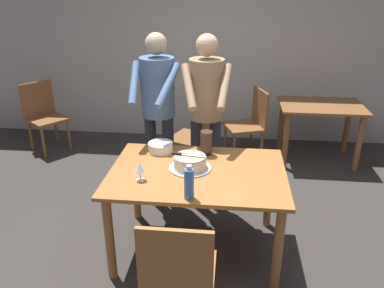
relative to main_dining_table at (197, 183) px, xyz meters
name	(u,v)px	position (x,y,z in m)	size (l,w,h in m)	color
ground_plane	(197,248)	(0.00, 0.00, -0.64)	(14.00, 14.00, 0.00)	#383330
back_wall	(216,43)	(0.00, 2.64, 0.71)	(10.00, 0.12, 2.70)	#BCB7AD
main_dining_table	(197,183)	(0.00, 0.00, 0.00)	(1.39, 0.98, 0.75)	#9E6633
cake_on_platter	(190,163)	(-0.06, 0.04, 0.16)	(0.34, 0.34, 0.11)	silver
cake_knife	(181,154)	(-0.14, 0.05, 0.23)	(0.27, 0.06, 0.02)	silver
plate_stack	(161,147)	(-0.36, 0.34, 0.15)	(0.22, 0.22, 0.08)	white
wine_glass_near	(140,168)	(-0.41, -0.20, 0.21)	(0.08, 0.08, 0.14)	silver
water_bottle	(189,183)	(-0.02, -0.41, 0.23)	(0.07, 0.07, 0.25)	#387AC6
hurricane_lamp	(206,143)	(0.04, 0.33, 0.22)	(0.11, 0.11, 0.21)	black
person_cutting_cake	(206,105)	(0.01, 0.70, 0.44)	(0.47, 0.56, 1.72)	#2D2D38
person_standing_beside	(158,103)	(-0.45, 0.73, 0.44)	(0.46, 0.57, 1.72)	#2D2D38
chair_near_side	(179,273)	(-0.03, -0.87, -0.15)	(0.44, 0.44, 0.90)	#9E6633
background_table	(320,117)	(1.34, 1.94, -0.06)	(1.00, 0.70, 0.74)	brown
background_chair_0	(250,122)	(0.48, 1.92, -0.15)	(0.56, 0.56, 0.90)	brown
background_chair_1	(197,135)	(-0.14, 1.40, -0.15)	(0.57, 0.57, 0.90)	brown
background_chair_2	(44,114)	(-2.25, 1.94, -0.15)	(0.62, 0.62, 0.90)	brown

